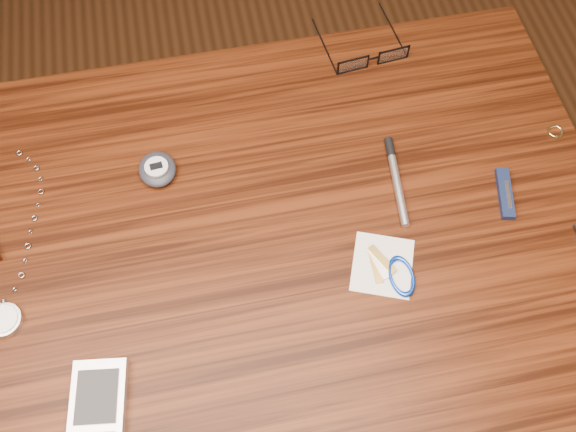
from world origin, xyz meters
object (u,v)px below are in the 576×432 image
desk (259,272)px  pocket_watch (6,314)px  notepad_keys (392,271)px  pda_phone (97,411)px  silver_pen (395,174)px  pedometer (157,169)px  pocket_knife (505,194)px  eyeglasses (371,57)px

desk → pocket_watch: (-0.33, -0.04, 0.11)m
notepad_keys → pda_phone: bearing=-164.7°
pocket_watch → notepad_keys: bearing=-4.2°
desk → silver_pen: 0.25m
notepad_keys → silver_pen: (0.04, 0.14, 0.00)m
pedometer → silver_pen: (0.33, -0.07, -0.01)m
pocket_watch → notepad_keys: 0.50m
pocket_knife → silver_pen: 0.16m
pedometer → notepad_keys: bearing=-36.6°
eyeglasses → pocket_knife: size_ratio=1.68×
desk → eyeglasses: 0.38m
desk → pedometer: 0.21m
pedometer → pocket_knife: size_ratio=0.81×
eyeglasses → pedometer: bearing=-158.1°
pedometer → silver_pen: pedometer is taller
notepad_keys → silver_pen: bearing=72.9°
pda_phone → notepad_keys: pda_phone is taller
desk → pocket_knife: pocket_knife is taller
eyeglasses → silver_pen: 0.21m
silver_pen → pedometer: bearing=167.9°
pedometer → pocket_watch: bearing=-140.1°
pocket_watch → silver_pen: size_ratio=1.98×
pocket_knife → notepad_keys: bearing=-156.3°
pocket_watch → pocket_knife: bearing=3.8°
eyeglasses → pocket_watch: bearing=-150.5°
eyeglasses → pda_phone: size_ratio=1.07×
desk → pda_phone: size_ratio=7.85×
pda_phone → silver_pen: size_ratio=0.88×
eyeglasses → notepad_keys: bearing=-100.2°
silver_pen → desk: bearing=-163.0°
pocket_watch → pda_phone: (0.11, -0.14, 0.00)m
eyeglasses → pedometer: eyeglasses is taller
desk → notepad_keys: notepad_keys is taller
pocket_watch → pedometer: 0.28m
notepad_keys → pocket_knife: pocket_knife is taller
eyeglasses → pocket_knife: eyeglasses is taller
eyeglasses → pda_phone: (-0.46, -0.46, -0.00)m
pocket_watch → notepad_keys: size_ratio=2.61×
silver_pen → pocket_watch: bearing=-168.9°
eyeglasses → silver_pen: size_ratio=0.94×
pocket_watch → silver_pen: bearing=11.1°
eyeglasses → pocket_knife: (0.12, -0.27, -0.01)m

